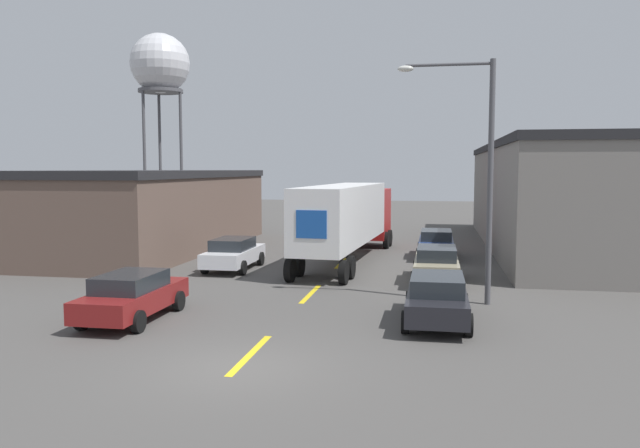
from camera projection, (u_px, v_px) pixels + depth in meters
name	position (u px, v px, depth m)	size (l,w,h in m)	color
ground_plane	(237.00, 368.00, 14.91)	(160.00, 160.00, 0.00)	#4C4947
road_centerline	(311.00, 294.00, 23.74)	(0.20, 19.38, 0.01)	yellow
warehouse_left	(142.00, 210.00, 36.75)	(9.32, 19.45, 4.66)	brown
warehouse_right	(604.00, 196.00, 36.85)	(13.49, 27.79, 6.27)	slate
semi_truck	(349.00, 215.00, 32.17)	(3.57, 15.23, 3.95)	#B21919
parked_car_left_far	(234.00, 253.00, 29.41)	(2.01, 4.68, 1.50)	silver
parked_car_right_far	(436.00, 243.00, 33.38)	(2.01, 4.68, 1.50)	navy
parked_car_left_near	(132.00, 295.00, 19.57)	(2.01, 4.68, 1.50)	maroon
parked_car_right_near	(437.00, 298.00, 19.20)	(2.01, 4.68, 1.50)	black
parked_car_right_mid	(436.00, 263.00, 26.15)	(2.01, 4.68, 1.50)	tan
water_tower	(160.00, 66.00, 58.61)	(5.55, 5.55, 17.43)	#47474C
street_lamp	(479.00, 162.00, 21.55)	(3.33, 0.32, 8.48)	#4C4C51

